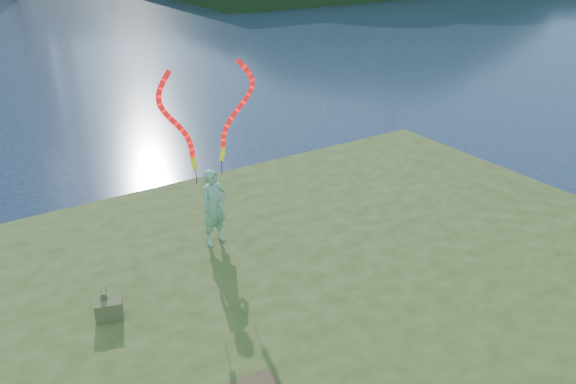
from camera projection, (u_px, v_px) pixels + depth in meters
ground at (248, 335)px, 10.28m from camera, size 320.00×320.00×0.00m
woman_with_ribbons at (212, 180)px, 11.18m from camera, size 2.00×0.63×4.02m
canvas_bag at (109, 308)px, 9.41m from camera, size 0.51×0.58×0.43m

